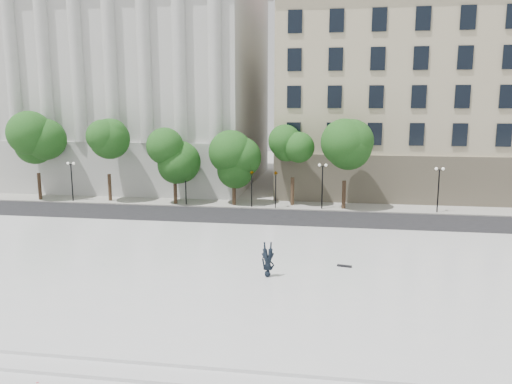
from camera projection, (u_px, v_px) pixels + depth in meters
ground at (181, 293)px, 26.91m from camera, size 160.00×160.00×0.00m
plaza at (196, 271)px, 29.79m from camera, size 44.00×22.00×0.45m
street at (241, 218)px, 44.42m from camera, size 60.00×8.00×0.02m
far_sidewalk at (252, 204)px, 50.25m from camera, size 60.00×4.00×0.12m
building_west at (140, 81)px, 64.70m from camera, size 31.50×27.65×25.60m
building_east at (435, 94)px, 59.84m from camera, size 36.00×26.15×23.00m
traffic_light_west at (252, 171)px, 47.93m from camera, size 0.63×1.63×4.14m
traffic_light_east at (276, 171)px, 47.56m from camera, size 0.52×1.79×4.21m
person_lying at (268, 272)px, 28.09m from camera, size 0.91×2.06×0.55m
skateboard at (344, 266)px, 29.83m from camera, size 0.90×0.41×0.09m
plaza_steps at (108, 380)px, 18.22m from camera, size 44.00×3.00×0.30m
street_trees at (193, 155)px, 49.44m from camera, size 35.25×4.77×7.30m
lamp_posts at (250, 178)px, 48.36m from camera, size 37.06×0.28×4.47m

